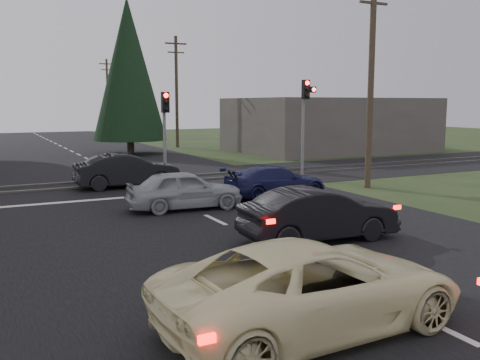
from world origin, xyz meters
TOP-DOWN VIEW (x-y plane):
  - ground at (0.00, 0.00)m, footprint 120.00×120.00m
  - road at (0.00, 10.00)m, footprint 14.00×100.00m
  - rail_corridor at (0.00, 12.00)m, footprint 120.00×8.00m
  - stop_line at (0.00, 8.20)m, footprint 13.00×0.35m
  - rail_near at (0.00, 11.20)m, footprint 120.00×0.12m
  - rail_far at (0.00, 12.80)m, footprint 120.00×0.12m
  - traffic_signal_right at (7.55, 9.47)m, footprint 0.68×0.48m
  - traffic_signal_center at (1.00, 10.68)m, footprint 0.32×0.48m
  - utility_pole_near at (8.50, 6.00)m, footprint 1.80×0.26m
  - utility_pole_mid at (8.50, 30.00)m, footprint 1.80×0.26m
  - utility_pole_far at (8.50, 55.00)m, footprint 1.80×0.26m
  - conifer_tree at (3.50, 26.00)m, footprint 5.20×5.20m
  - building_right at (18.00, 22.00)m, footprint 14.00×10.00m
  - cream_coupe at (-1.89, -5.13)m, footprint 5.27×2.64m
  - dark_hatchback at (1.44, -0.51)m, footprint 4.30×1.71m
  - silver_car at (-0.24, 5.06)m, footprint 4.04×1.83m
  - blue_sedan at (3.78, 5.79)m, footprint 4.14×1.70m
  - dark_car_far at (-0.74, 10.71)m, footprint 4.48×1.66m

SIDE VIEW (x-z plane):
  - ground at x=0.00m, z-range 0.00..0.00m
  - road at x=0.00m, z-range 0.00..0.01m
  - rail_corridor at x=0.00m, z-range 0.00..0.01m
  - stop_line at x=0.00m, z-range 0.01..0.01m
  - rail_near at x=0.00m, z-range 0.00..0.10m
  - rail_far at x=0.00m, z-range 0.00..0.10m
  - blue_sedan at x=3.78m, z-range 0.00..1.20m
  - silver_car at x=-0.24m, z-range 0.00..1.34m
  - dark_hatchback at x=1.44m, z-range 0.00..1.39m
  - cream_coupe at x=-1.89m, z-range 0.00..1.43m
  - dark_car_far at x=-0.74m, z-range 0.00..1.46m
  - building_right at x=18.00m, z-range 0.00..4.00m
  - traffic_signal_center at x=1.00m, z-range 0.76..4.86m
  - traffic_signal_right at x=7.55m, z-range 0.96..5.66m
  - utility_pole_near at x=8.50m, z-range 0.23..9.23m
  - utility_pole_mid at x=8.50m, z-range 0.23..9.23m
  - utility_pole_far at x=8.50m, z-range 0.23..9.23m
  - conifer_tree at x=3.50m, z-range 0.49..11.49m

